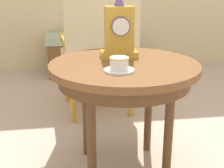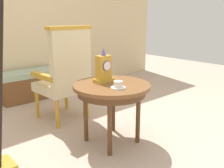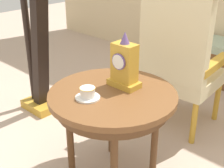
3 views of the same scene
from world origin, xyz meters
name	(u,v)px [view 3 (image 3 of 3)]	position (x,y,z in m)	size (l,w,h in m)	color
side_table	(113,103)	(0.07, 0.07, 0.54)	(0.75, 0.75, 0.61)	brown
teacup_left	(88,94)	(0.02, -0.08, 0.64)	(0.14, 0.14, 0.07)	white
mantel_clock	(124,65)	(0.06, 0.18, 0.74)	(0.19, 0.11, 0.34)	gold
armchair	(180,59)	(0.03, 0.85, 0.59)	(0.58, 0.57, 1.14)	beige
harp	(36,27)	(-0.98, 0.28, 0.76)	(0.40, 0.24, 1.88)	gold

